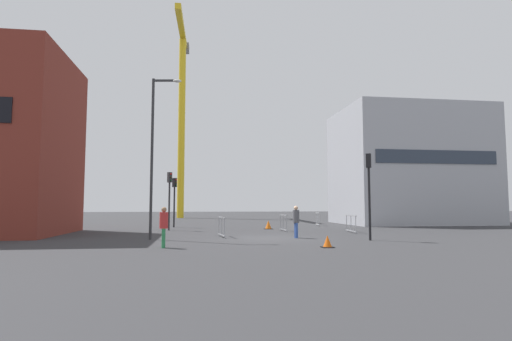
{
  "coord_description": "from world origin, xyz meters",
  "views": [
    {
      "loc": [
        -3.63,
        -21.37,
        1.75
      ],
      "look_at": [
        0.0,
        4.47,
        3.9
      ],
      "focal_mm": 28.97,
      "sensor_mm": 36.0,
      "label": 1
    }
  ],
  "objects": [
    {
      "name": "ground",
      "position": [
        0.0,
        0.0,
        0.0
      ],
      "size": [
        160.0,
        160.0,
        0.0
      ],
      "primitive_type": "plane",
      "color": "#333335"
    },
    {
      "name": "office_block",
      "position": [
        15.63,
        14.28,
        5.22
      ],
      "size": [
        12.56,
        9.32,
        10.43
      ],
      "color": "#A8AAB2",
      "rests_on": "ground"
    },
    {
      "name": "construction_crane",
      "position": [
        -5.91,
        33.44,
        15.84
      ],
      "size": [
        1.35,
        13.83,
        24.95
      ],
      "color": "yellow",
      "rests_on": "ground"
    },
    {
      "name": "streetlamp_tall",
      "position": [
        -5.83,
        -0.01,
        4.73
      ],
      "size": [
        1.51,
        0.37,
        8.23
      ],
      "color": "#2D2D30",
      "rests_on": "ground"
    },
    {
      "name": "traffic_light_corner",
      "position": [
        -5.56,
        7.33,
        2.66
      ],
      "size": [
        0.35,
        0.39,
        3.95
      ],
      "color": "#2D2D30",
      "rests_on": "ground"
    },
    {
      "name": "traffic_light_far",
      "position": [
        -5.44,
        11.12,
        2.56
      ],
      "size": [
        0.37,
        0.37,
        3.79
      ],
      "color": "black",
      "rests_on": "ground"
    },
    {
      "name": "traffic_light_crosswalk",
      "position": [
        4.74,
        -1.97,
        2.85
      ],
      "size": [
        0.34,
        0.39,
        4.27
      ],
      "color": "black",
      "rests_on": "ground"
    },
    {
      "name": "pedestrian_walking",
      "position": [
        1.48,
        -0.1,
        0.97
      ],
      "size": [
        0.34,
        0.34,
        1.68
      ],
      "color": "#33519E",
      "rests_on": "ground"
    },
    {
      "name": "pedestrian_waiting",
      "position": [
        -5.0,
        -4.14,
        0.95
      ],
      "size": [
        0.34,
        0.34,
        1.65
      ],
      "color": "#2D844C",
      "rests_on": "ground"
    },
    {
      "name": "safety_barrier_mid_span",
      "position": [
        -2.35,
        1.12,
        0.56
      ],
      "size": [
        0.28,
        2.01,
        1.08
      ],
      "color": "gray",
      "rests_on": "ground"
    },
    {
      "name": "safety_barrier_front",
      "position": [
        1.96,
        5.49,
        0.56
      ],
      "size": [
        0.15,
        1.83,
        1.08
      ],
      "color": "gray",
      "rests_on": "ground"
    },
    {
      "name": "safety_barrier_rear",
      "position": [
        6.21,
        11.98,
        0.56
      ],
      "size": [
        0.33,
        1.82,
        1.08
      ],
      "color": "#B2B5BA",
      "rests_on": "ground"
    },
    {
      "name": "safety_barrier_right_run",
      "position": [
        5.89,
        3.59,
        0.56
      ],
      "size": [
        0.28,
        2.35,
        1.08
      ],
      "color": "gray",
      "rests_on": "ground"
    },
    {
      "name": "traffic_cone_orange",
      "position": [
        1.38,
        7.91,
        0.28
      ],
      "size": [
        0.61,
        0.61,
        0.61
      ],
      "color": "black",
      "rests_on": "ground"
    },
    {
      "name": "traffic_cone_striped",
      "position": [
        1.63,
        -4.93,
        0.23
      ],
      "size": [
        0.49,
        0.49,
        0.49
      ],
      "color": "black",
      "rests_on": "ground"
    }
  ]
}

